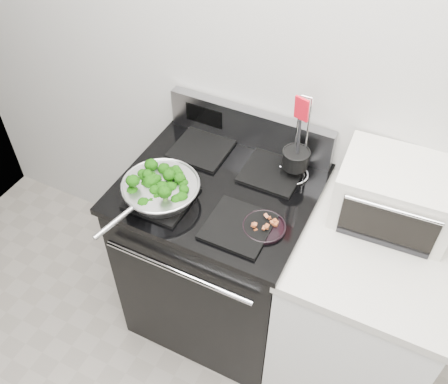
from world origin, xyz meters
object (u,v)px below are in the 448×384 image
Objects in this scene: gas_range at (220,254)px; skillet at (160,190)px; toaster_oven at (396,194)px; utensil_holder at (295,163)px; bacon_plate at (264,225)px.

gas_range is 2.30× the size of skillet.
utensil_holder is at bearing 173.96° from toaster_oven.
bacon_plate is at bearing -27.07° from gas_range.
utensil_holder is 0.90× the size of toaster_oven.
gas_range is 0.62m from utensil_holder.
gas_range is at bearing 57.26° from skillet.
gas_range is 2.54× the size of toaster_oven.
bacon_plate is (0.26, -0.13, 0.48)m from gas_range.
skillet is 2.94× the size of bacon_plate.
bacon_plate is (0.43, 0.04, -0.03)m from skillet.
toaster_oven is (0.41, -0.02, 0.02)m from utensil_holder.
toaster_oven is at bearing 11.82° from utensil_holder.
bacon_plate is 0.42× the size of utensil_holder.
skillet is 0.56m from utensil_holder.
skillet reaches higher than bacon_plate.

